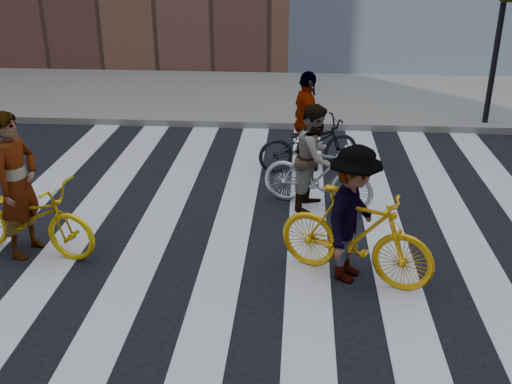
# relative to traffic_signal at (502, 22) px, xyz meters

# --- Properties ---
(ground) EXTENTS (100.00, 100.00, 0.00)m
(ground) POSITION_rel_traffic_signal_xyz_m (-4.40, -5.32, -2.28)
(ground) COLOR black
(ground) RESTS_ON ground
(sidewalk_far) EXTENTS (100.00, 5.00, 0.15)m
(sidewalk_far) POSITION_rel_traffic_signal_xyz_m (-4.40, 2.18, -2.20)
(sidewalk_far) COLOR slate
(sidewalk_far) RESTS_ON ground
(zebra_crosswalk) EXTENTS (8.25, 10.00, 0.01)m
(zebra_crosswalk) POSITION_rel_traffic_signal_xyz_m (-4.40, -5.32, -2.27)
(zebra_crosswalk) COLOR silver
(zebra_crosswalk) RESTS_ON ground
(traffic_signal) EXTENTS (0.22, 0.42, 3.33)m
(traffic_signal) POSITION_rel_traffic_signal_xyz_m (0.00, 0.00, 0.00)
(traffic_signal) COLOR black
(traffic_signal) RESTS_ON ground
(bike_yellow_left) EXTENTS (2.09, 1.11, 1.05)m
(bike_yellow_left) POSITION_rel_traffic_signal_xyz_m (-7.55, -5.96, -1.76)
(bike_yellow_left) COLOR yellow
(bike_yellow_left) RESTS_ON ground
(bike_silver_mid) EXTENTS (1.83, 1.05, 1.06)m
(bike_silver_mid) POSITION_rel_traffic_signal_xyz_m (-3.71, -4.23, -1.75)
(bike_silver_mid) COLOR silver
(bike_silver_mid) RESTS_ON ground
(bike_yellow_right) EXTENTS (2.01, 1.30, 1.17)m
(bike_yellow_right) POSITION_rel_traffic_signal_xyz_m (-3.30, -6.29, -1.69)
(bike_yellow_right) COLOR #FBB10D
(bike_yellow_right) RESTS_ON ground
(bike_dark_rear) EXTENTS (1.95, 1.18, 0.97)m
(bike_dark_rear) POSITION_rel_traffic_signal_xyz_m (-3.84, -2.64, -1.80)
(bike_dark_rear) COLOR black
(bike_dark_rear) RESTS_ON ground
(rider_left) EXTENTS (0.61, 0.80, 1.96)m
(rider_left) POSITION_rel_traffic_signal_xyz_m (-7.60, -5.96, -1.30)
(rider_left) COLOR slate
(rider_left) RESTS_ON ground
(rider_mid) EXTENTS (0.85, 0.96, 1.64)m
(rider_mid) POSITION_rel_traffic_signal_xyz_m (-3.76, -4.23, -1.46)
(rider_mid) COLOR slate
(rider_mid) RESTS_ON ground
(rider_right) EXTENTS (1.04, 1.28, 1.72)m
(rider_right) POSITION_rel_traffic_signal_xyz_m (-3.35, -6.29, -1.42)
(rider_right) COLOR slate
(rider_right) RESTS_ON ground
(rider_rear) EXTENTS (0.74, 1.13, 1.78)m
(rider_rear) POSITION_rel_traffic_signal_xyz_m (-3.89, -2.64, -1.39)
(rider_rear) COLOR slate
(rider_rear) RESTS_ON ground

